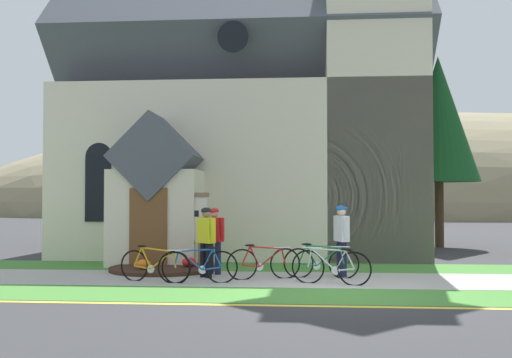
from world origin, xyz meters
name	(u,v)px	position (x,y,z in m)	size (l,w,h in m)	color
ground	(325,269)	(0.00, 4.00, 0.00)	(140.00, 140.00, 0.00)	#333335
sidewalk_slab	(215,278)	(-2.57, 1.92, 0.01)	(32.00, 2.57, 0.01)	#A8A59E
grass_verge	(197,294)	(-2.57, -0.29, 0.00)	(32.00, 1.84, 0.01)	#427F33
church_lawn	(228,267)	(-2.57, 4.27, 0.00)	(24.00, 2.13, 0.01)	#427F33
curb_paint_stripe	(186,304)	(-2.57, -1.36, 0.00)	(28.00, 0.16, 0.01)	yellow
church_building	(258,111)	(-2.19, 9.70, 4.96)	(11.77, 11.28, 13.63)	beige
church_sign	(168,219)	(-4.10, 3.84, 1.30)	(2.17, 0.15, 1.98)	#7F6047
flower_bed	(163,268)	(-4.11, 3.30, 0.07)	(2.69, 2.69, 0.34)	#382319
bicycle_black	(331,267)	(0.04, 1.22, 0.38)	(1.69, 0.52, 0.80)	black
bicycle_red	(154,265)	(-3.80, 1.26, 0.37)	(1.69, 0.53, 0.82)	black
bicycle_green	(198,266)	(-2.82, 1.18, 0.37)	(1.72, 0.26, 0.80)	black
bicycle_yellow	(321,262)	(-0.15, 2.22, 0.37)	(1.74, 0.15, 0.82)	black
bicycle_silver	(263,263)	(-1.45, 1.90, 0.37)	(1.65, 0.56, 0.82)	black
cyclist_in_white_jersey	(206,237)	(-2.79, 2.04, 0.94)	(0.47, 0.59, 1.62)	black
cyclist_in_red_jersey	(342,235)	(0.34, 2.49, 0.98)	(0.36, 0.72, 1.67)	#191E38
cyclist_in_green_jersey	(214,236)	(-2.70, 2.66, 0.93)	(0.53, 0.51, 1.60)	#191E38
roadside_conifer	(438,119)	(4.47, 11.19, 4.78)	(3.01, 3.01, 7.16)	#3D2D1E
distant_hill	(418,214)	(11.84, 55.90, 0.00)	(107.44, 42.69, 21.66)	#847A5B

